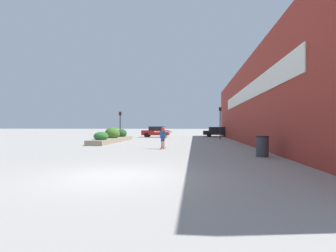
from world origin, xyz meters
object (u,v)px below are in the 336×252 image
(skateboarder, at_px, (163,135))
(traffic_light_left, at_px, (120,120))
(skateboard, at_px, (163,148))
(trash_bin, at_px, (262,146))
(car_center_right, at_px, (156,132))
(traffic_light_right, at_px, (220,118))
(car_center_left, at_px, (287,132))
(car_leftmost, at_px, (218,132))

(skateboarder, height_order, traffic_light_left, traffic_light_left)
(skateboard, xyz_separation_m, trash_bin, (5.52, -4.05, 0.45))
(traffic_light_left, bearing_deg, trash_bin, -54.08)
(trash_bin, relative_size, traffic_light_left, 0.32)
(skateboarder, distance_m, car_center_right, 19.20)
(traffic_light_left, height_order, traffic_light_right, traffic_light_right)
(traffic_light_left, bearing_deg, skateboarder, -62.42)
(skateboard, distance_m, car_center_left, 24.98)
(trash_bin, bearing_deg, skateboarder, 143.72)
(skateboard, distance_m, car_center_right, 19.21)
(car_center_left, bearing_deg, traffic_light_left, 108.55)
(car_center_left, height_order, car_center_right, car_center_right)
(car_center_left, bearing_deg, traffic_light_right, 124.47)
(skateboard, relative_size, car_center_left, 0.18)
(skateboard, distance_m, trash_bin, 6.87)
(trash_bin, height_order, car_center_right, car_center_right)
(trash_bin, distance_m, car_center_right, 24.60)
(traffic_light_right, bearing_deg, car_leftmost, 86.70)
(traffic_light_right, bearing_deg, car_center_right, 146.28)
(skateboard, bearing_deg, traffic_light_right, 83.81)
(skateboarder, height_order, car_leftmost, skateboarder)
(trash_bin, bearing_deg, car_center_left, 68.77)
(skateboarder, xyz_separation_m, car_center_left, (14.89, 20.04, -0.13))
(skateboarder, bearing_deg, traffic_light_right, 83.81)
(car_center_right, height_order, traffic_light_right, traffic_light_right)
(skateboard, distance_m, traffic_light_left, 14.61)
(car_leftmost, bearing_deg, traffic_light_right, -3.30)
(car_leftmost, bearing_deg, car_center_right, -76.67)
(skateboard, distance_m, car_leftmost, 21.74)
(car_leftmost, relative_size, traffic_light_right, 1.17)
(car_center_left, distance_m, car_center_right, 18.18)
(skateboard, xyz_separation_m, traffic_light_left, (-6.69, 12.80, 2.18))
(skateboarder, bearing_deg, car_center_left, 68.18)
(skateboarder, relative_size, trash_bin, 1.33)
(skateboard, relative_size, traffic_light_right, 0.21)
(skateboard, bearing_deg, car_center_right, 114.56)
(skateboarder, height_order, trash_bin, skateboarder)
(skateboard, bearing_deg, skateboarder, 101.20)
(trash_bin, height_order, traffic_light_left, traffic_light_left)
(car_leftmost, xyz_separation_m, car_center_left, (9.34, -0.96, 0.05))
(car_center_left, bearing_deg, skateboard, 143.40)
(traffic_light_right, bearing_deg, trash_bin, -88.63)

